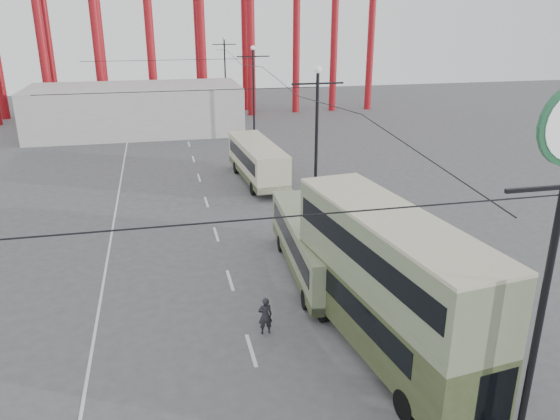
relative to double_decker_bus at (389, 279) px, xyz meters
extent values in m
plane|color=#4C4C4E|center=(-3.88, -2.68, -3.16)|extent=(160.00, 160.00, 0.00)
cube|color=silver|center=(-4.88, 16.32, -3.15)|extent=(0.15, 82.00, 0.01)
cube|color=silver|center=(1.52, 17.32, -3.15)|extent=(0.12, 120.00, 0.01)
cube|color=silver|center=(-10.88, 17.32, -3.15)|extent=(0.12, 120.00, 0.01)
cylinder|color=black|center=(1.72, -5.68, 1.34)|extent=(0.20, 0.20, 9.00)
cylinder|color=black|center=(1.72, 15.32, 1.34)|extent=(0.20, 0.20, 9.00)
cylinder|color=black|center=(1.72, 15.32, -2.91)|extent=(0.44, 0.44, 0.50)
cube|color=black|center=(1.72, 15.32, 5.14)|extent=(3.20, 0.10, 0.10)
sphere|color=white|center=(1.72, 15.32, 5.94)|extent=(0.44, 0.44, 0.44)
cylinder|color=black|center=(1.72, 37.32, 1.34)|extent=(0.20, 0.20, 9.00)
cylinder|color=black|center=(1.72, 37.32, -2.91)|extent=(0.44, 0.44, 0.50)
cube|color=black|center=(1.72, 37.32, 5.14)|extent=(3.20, 0.10, 0.10)
sphere|color=white|center=(1.72, 37.32, 5.94)|extent=(0.44, 0.44, 0.44)
cylinder|color=black|center=(1.72, 59.32, 1.34)|extent=(0.20, 0.20, 9.00)
cylinder|color=black|center=(1.72, 59.32, -2.91)|extent=(0.44, 0.44, 0.50)
cube|color=black|center=(1.72, 59.32, 5.14)|extent=(3.20, 0.10, 0.10)
sphere|color=white|center=(1.72, 59.32, 5.94)|extent=(0.44, 0.44, 0.44)
cylinder|color=maroon|center=(-19.88, 52.32, 10.34)|extent=(1.00, 1.00, 27.00)
cylinder|color=maroon|center=(-19.88, 56.32, 10.34)|extent=(1.00, 1.00, 27.00)
cylinder|color=maroon|center=(15.12, 53.32, 7.84)|extent=(0.90, 0.90, 22.00)
cylinder|color=maroon|center=(20.12, 53.32, 3.84)|extent=(0.90, 0.90, 14.00)
cube|color=#AEAFA9|center=(-9.88, 44.32, -0.66)|extent=(22.00, 10.00, 5.00)
cube|color=#393F22|center=(0.00, 0.00, -1.43)|extent=(3.98, 10.75, 2.31)
cube|color=black|center=(0.00, 0.00, -0.95)|extent=(3.74, 8.68, 0.94)
cube|color=gray|center=(0.00, 0.00, -0.11)|extent=(4.00, 10.75, 0.31)
cube|color=gray|center=(0.00, 0.00, 1.20)|extent=(3.98, 10.75, 2.31)
cube|color=black|center=(0.00, 0.00, 1.30)|extent=(3.94, 10.13, 0.89)
cube|color=beige|center=(0.00, 0.00, 2.42)|extent=(4.00, 10.75, 0.13)
cylinder|color=black|center=(-1.56, 2.76, -2.63)|extent=(0.43, 1.08, 1.05)
cylinder|color=black|center=(0.79, 3.07, -2.63)|extent=(0.43, 1.08, 1.05)
cylinder|color=black|center=(-0.74, -3.48, -2.63)|extent=(0.43, 1.08, 1.05)
cylinder|color=black|center=(1.62, -3.17, -2.63)|extent=(0.43, 1.08, 1.05)
cube|color=gray|center=(-0.83, 7.15, -1.59)|extent=(2.73, 9.98, 2.16)
cube|color=black|center=(-0.83, 7.15, -1.23)|extent=(2.72, 8.91, 0.85)
cube|color=#393F22|center=(-0.83, 7.15, -2.44)|extent=(2.76, 9.98, 0.45)
cube|color=gray|center=(-0.83, 7.15, -0.44)|extent=(2.75, 9.98, 0.14)
cylinder|color=black|center=(-1.71, 9.98, -2.71)|extent=(0.30, 0.91, 0.90)
cylinder|color=black|center=(0.32, 9.88, -2.71)|extent=(0.30, 0.91, 0.90)
cylinder|color=black|center=(-2.00, 4.06, -2.71)|extent=(0.30, 0.91, 0.90)
cylinder|color=black|center=(0.02, 3.95, -2.71)|extent=(0.30, 0.91, 0.90)
cube|color=beige|center=(-0.56, 23.25, -1.45)|extent=(3.04, 9.87, 2.34)
cube|color=black|center=(-0.56, 23.25, -1.06)|extent=(3.01, 8.71, 0.93)
cube|color=#393F22|center=(-0.56, 23.25, -2.38)|extent=(3.07, 9.87, 0.49)
cube|color=beige|center=(-0.56, 23.25, -0.21)|extent=(3.06, 9.87, 0.16)
cylinder|color=black|center=(-1.82, 25.71, -2.67)|extent=(0.33, 0.99, 0.97)
cylinder|color=black|center=(0.38, 25.85, -2.67)|extent=(0.33, 0.99, 0.97)
cylinder|color=black|center=(-1.48, 20.26, -2.67)|extent=(0.33, 0.99, 0.97)
cylinder|color=black|center=(0.72, 20.40, -2.67)|extent=(0.33, 0.99, 0.97)
imported|color=black|center=(-4.11, 2.38, -2.36)|extent=(0.60, 0.41, 1.61)
camera|label=1|loc=(-7.75, -16.41, 9.09)|focal=35.00mm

